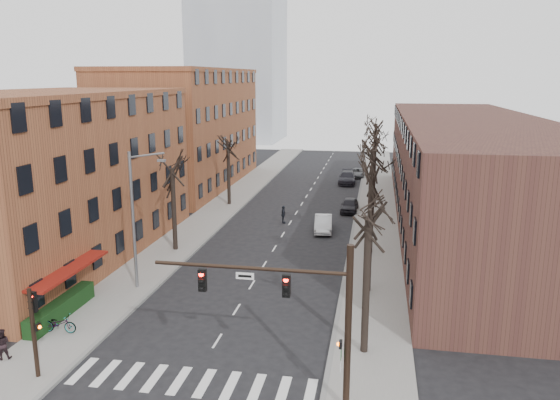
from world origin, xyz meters
The scene contains 26 objects.
ground centered at (0.00, 0.00, 0.00)m, with size 160.00×160.00×0.00m, color black.
sidewalk_left centered at (-8.00, 35.00, 0.07)m, with size 4.00×90.00×0.15m, color gray.
sidewalk_right centered at (8.00, 35.00, 0.07)m, with size 4.00×90.00×0.15m, color gray.
building_left_near centered at (-16.00, 15.00, 6.00)m, with size 12.00×26.00×12.00m, color brown.
building_left_far centered at (-16.00, 44.00, 7.00)m, with size 12.00×28.00×14.00m, color brown.
building_right centered at (16.00, 30.00, 5.00)m, with size 12.00×50.00×10.00m, color #4C2C23.
awning_left centered at (-9.40, 6.00, 0.00)m, with size 1.20×7.00×0.15m, color maroon.
hedge centered at (-9.50, 5.00, 0.65)m, with size 0.80×6.00×1.00m, color #163813.
tree_right_a centered at (7.60, 4.00, 0.00)m, with size 5.20×5.20×10.00m, color black, non-canonical shape.
tree_right_b centered at (7.60, 12.00, 0.00)m, with size 5.20×5.20×10.80m, color black, non-canonical shape.
tree_right_c centered at (7.60, 20.00, 0.00)m, with size 5.20×5.20×11.60m, color black, non-canonical shape.
tree_right_d centered at (7.60, 28.00, 0.00)m, with size 5.20×5.20×10.00m, color black, non-canonical shape.
tree_right_e centered at (7.60, 36.00, 0.00)m, with size 5.20×5.20×10.80m, color black, non-canonical shape.
tree_right_f centered at (7.60, 44.00, 0.00)m, with size 5.20×5.20×11.60m, color black, non-canonical shape.
tree_left_a centered at (-7.60, 18.00, 0.00)m, with size 5.20×5.20×9.50m, color black, non-canonical shape.
tree_left_b centered at (-7.60, 34.00, 0.00)m, with size 5.20×5.20×9.50m, color black, non-canonical shape.
signal_mast_arm centered at (5.45, -1.00, 4.40)m, with size 8.14×0.30×7.20m.
signal_pole_left centered at (-6.99, -0.95, 2.61)m, with size 0.47×0.44×4.40m.
streetlight centered at (-7.03, 10.00, 5.01)m, with size 2.45×0.22×9.03m.
silver_sedan centered at (3.37, 25.68, 0.71)m, with size 1.51×4.32×1.42m, color silver.
parked_car_near centered at (5.30, 33.37, 0.70)m, with size 1.66×4.11×1.40m, color black.
parked_car_mid centered at (4.18, 48.47, 0.77)m, with size 2.15×5.29×1.53m, color black.
parked_car_far centered at (5.30, 53.54, 0.59)m, with size 1.94×4.21×1.17m, color slate.
pedestrian_b centered at (-9.60, 0.12, 0.92)m, with size 0.75×0.58×1.54m, color black.
pedestrian_crossing centered at (-0.61, 27.74, 0.84)m, with size 0.99×0.41×1.69m, color black.
bicycle centered at (-8.50, 3.16, 0.65)m, with size 0.66×1.91×1.00m, color gray.
Camera 1 is at (7.87, -21.21, 13.51)m, focal length 35.00 mm.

